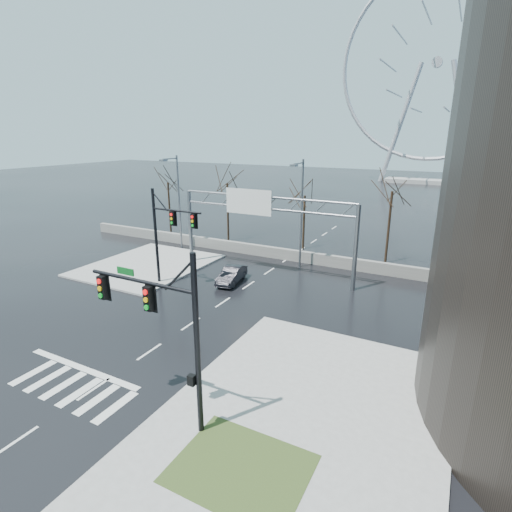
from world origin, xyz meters
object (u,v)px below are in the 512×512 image
Objects in this scene: ferris_wheel at (436,71)px; signal_mast_far at (166,229)px; sign_gantry at (261,218)px; signal_mast_near at (168,323)px; car at (232,275)px.

signal_mast_far is at bearing -97.20° from ferris_wheel.
signal_mast_far is 89.30m from ferris_wheel.
ferris_wheel is at bearing 82.80° from signal_mast_far.
signal_mast_far is 8.14m from sign_gantry.
signal_mast_near reaches higher than sign_gantry.
sign_gantry is 0.32× the size of ferris_wheel.
sign_gantry is (-5.52, 19.00, 0.31)m from signal_mast_near.
ferris_wheel is 87.12m from car.
signal_mast_far reaches higher than sign_gantry.
signal_mast_near is at bearing -89.92° from ferris_wheel.
ferris_wheel is (-0.14, 99.04, 21.26)m from signal_mast_near.
ferris_wheel is at bearing 76.95° from car.
sign_gantry is 4.05× the size of car.
signal_mast_near is 1.98× the size of car.
sign_gantry reaches higher than car.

